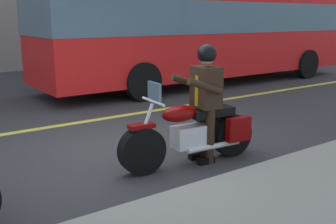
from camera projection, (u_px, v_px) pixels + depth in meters
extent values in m
plane|color=#333335|center=(129.00, 148.00, 6.61)|extent=(80.00, 80.00, 0.00)
cube|color=#E5DB4C|center=(80.00, 122.00, 8.19)|extent=(60.00, 0.16, 0.01)
cylinder|color=black|center=(142.00, 151.00, 5.45)|extent=(0.68, 0.26, 0.66)
cylinder|color=black|center=(231.00, 135.00, 6.20)|extent=(0.68, 0.26, 0.66)
cube|color=silver|center=(191.00, 136.00, 5.82)|extent=(0.58, 0.33, 0.32)
ellipsoid|color=#720505|center=(180.00, 114.00, 5.64)|extent=(0.58, 0.33, 0.24)
cube|color=black|center=(211.00, 112.00, 5.91)|extent=(0.72, 0.35, 0.12)
cube|color=#720505|center=(238.00, 129.00, 5.96)|extent=(0.41, 0.16, 0.36)
cube|color=#720505|center=(220.00, 123.00, 6.33)|extent=(0.41, 0.16, 0.36)
cylinder|color=silver|center=(143.00, 132.00, 5.40)|extent=(0.35, 0.08, 0.76)
cylinder|color=silver|center=(153.00, 101.00, 5.38)|extent=(0.09, 0.60, 0.04)
cube|color=#720505|center=(142.00, 126.00, 5.37)|extent=(0.37, 0.19, 0.06)
cylinder|color=silver|center=(214.00, 146.00, 5.87)|extent=(0.90, 0.17, 0.08)
cube|color=slate|center=(154.00, 93.00, 5.37)|extent=(0.07, 0.32, 0.28)
cylinder|color=black|center=(210.00, 136.00, 5.84)|extent=(0.14, 0.14, 0.84)
cube|color=black|center=(206.00, 160.00, 5.90)|extent=(0.27, 0.13, 0.10)
cylinder|color=black|center=(201.00, 132.00, 6.04)|extent=(0.14, 0.14, 0.84)
cube|color=black|center=(197.00, 155.00, 6.10)|extent=(0.27, 0.13, 0.10)
cube|color=black|center=(206.00, 87.00, 5.78)|extent=(0.36, 0.43, 0.60)
cube|color=#B28C14|center=(197.00, 91.00, 5.71)|extent=(0.03, 0.07, 0.44)
cylinder|color=black|center=(205.00, 86.00, 5.49)|extent=(0.56, 0.15, 0.28)
cylinder|color=black|center=(188.00, 82.00, 5.86)|extent=(0.56, 0.15, 0.28)
sphere|color=tan|center=(207.00, 57.00, 5.68)|extent=(0.22, 0.22, 0.22)
sphere|color=black|center=(207.00, 54.00, 5.67)|extent=(0.28, 0.28, 0.28)
cube|color=red|center=(208.00, 28.00, 12.70)|extent=(11.00, 2.50, 2.85)
cube|color=slate|center=(208.00, 17.00, 12.62)|extent=(11.04, 2.52, 0.90)
cube|color=slate|center=(313.00, 20.00, 15.75)|extent=(0.06, 2.40, 1.90)
cylinder|color=black|center=(255.00, 58.00, 15.97)|extent=(1.00, 0.30, 1.00)
cylinder|color=black|center=(306.00, 64.00, 14.07)|extent=(1.00, 0.30, 1.00)
cylinder|color=black|center=(101.00, 71.00, 12.13)|extent=(1.00, 0.30, 1.00)
cylinder|color=black|center=(143.00, 82.00, 10.23)|extent=(1.00, 0.30, 1.00)
cube|color=slate|center=(181.00, 19.00, 20.16)|extent=(1.10, 0.06, 1.60)
cube|color=slate|center=(94.00, 20.00, 17.45)|extent=(1.10, 0.06, 1.60)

